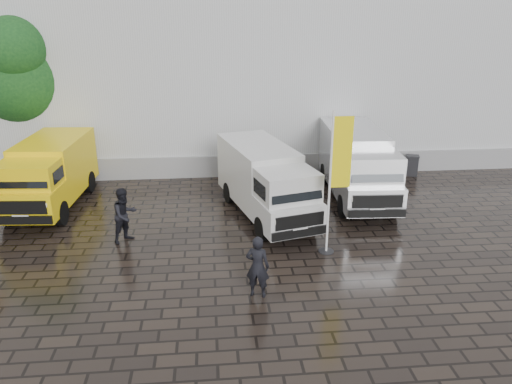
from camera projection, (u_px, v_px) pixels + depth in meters
ground at (287, 253)px, 16.12m from camera, size 120.00×120.00×0.00m
exhibition_hall at (281, 33)px, 29.12m from camera, size 44.00×16.00×12.00m
hall_plinth at (303, 164)px, 23.54m from camera, size 44.00×0.15×1.00m
van_yellow at (49, 176)px, 19.44m from camera, size 2.55×5.72×2.57m
van_white at (266, 183)px, 18.57m from camera, size 3.47×6.30×2.59m
van_silver at (357, 166)px, 20.34m from camera, size 2.40×6.40×2.74m
flagpole at (336, 177)px, 15.34m from camera, size 0.88×0.50×4.64m
tree at (19, 71)px, 22.13m from camera, size 4.15×4.20×7.44m
wheelie_bin at (412, 165)px, 23.44m from camera, size 0.73×0.73×0.96m
person_front at (258, 267)px, 13.47m from camera, size 0.75×0.61×1.79m
person_tent at (125, 215)px, 16.66m from camera, size 1.15×1.16×1.89m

